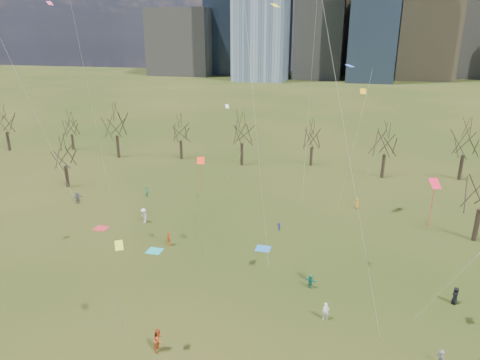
% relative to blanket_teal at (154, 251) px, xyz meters
% --- Properties ---
extents(ground, '(500.00, 500.00, 0.00)m').
position_rel_blanket_teal_xyz_m(ground, '(8.13, -6.40, -0.01)').
color(ground, black).
rests_on(ground, ground).
extents(downtown_skyline, '(212.50, 78.00, 118.00)m').
position_rel_blanket_teal_xyz_m(downtown_skyline, '(5.69, 204.24, 38.99)').
color(downtown_skyline, slate).
rests_on(downtown_skyline, ground).
extents(bare_tree_row, '(113.04, 29.80, 9.50)m').
position_rel_blanket_teal_xyz_m(bare_tree_row, '(8.04, 30.82, 6.10)').
color(bare_tree_row, black).
rests_on(bare_tree_row, ground).
extents(blanket_teal, '(1.60, 1.50, 0.03)m').
position_rel_blanket_teal_xyz_m(blanket_teal, '(0.00, 0.00, 0.00)').
color(blanket_teal, teal).
rests_on(blanket_teal, ground).
extents(blanket_navy, '(1.60, 1.50, 0.03)m').
position_rel_blanket_teal_xyz_m(blanket_navy, '(11.30, 3.51, 0.00)').
color(blanket_navy, blue).
rests_on(blanket_navy, ground).
extents(blanket_crimson, '(1.60, 1.50, 0.03)m').
position_rel_blanket_teal_xyz_m(blanket_crimson, '(-8.78, 3.61, 0.00)').
color(blanket_crimson, red).
rests_on(blanket_crimson, ground).
extents(person_1, '(0.64, 0.50, 1.56)m').
position_rel_blanket_teal_xyz_m(person_1, '(18.74, -7.25, 0.77)').
color(person_1, white).
rests_on(person_1, ground).
extents(person_2, '(0.70, 0.90, 1.85)m').
position_rel_blanket_teal_xyz_m(person_2, '(7.07, -14.01, 0.91)').
color(person_2, '#C3491B').
rests_on(person_2, ground).
extents(person_3, '(0.77, 0.80, 1.10)m').
position_rel_blanket_teal_xyz_m(person_3, '(27.03, -10.14, 0.53)').
color(person_3, '#5B5B60').
rests_on(person_3, ground).
extents(person_4, '(0.88, 0.98, 1.60)m').
position_rel_blanket_teal_xyz_m(person_4, '(1.02, 1.62, 0.79)').
color(person_4, orange).
rests_on(person_4, ground).
extents(person_5, '(1.31, 0.64, 1.36)m').
position_rel_blanket_teal_xyz_m(person_5, '(17.05, -2.83, 0.66)').
color(person_5, '#1B7B5F').
rests_on(person_5, ground).
extents(person_6, '(0.80, 0.93, 1.61)m').
position_rel_blanket_teal_xyz_m(person_6, '(29.47, -2.15, 0.79)').
color(person_6, black).
rests_on(person_6, ground).
extents(person_8, '(0.49, 0.57, 0.99)m').
position_rel_blanket_teal_xyz_m(person_8, '(12.16, 8.49, 0.48)').
color(person_8, '#2727A9').
rests_on(person_8, ground).
extents(person_9, '(1.38, 1.29, 1.87)m').
position_rel_blanket_teal_xyz_m(person_9, '(-4.48, 6.52, 0.92)').
color(person_9, silver).
rests_on(person_9, ground).
extents(person_11, '(1.40, 1.49, 1.67)m').
position_rel_blanket_teal_xyz_m(person_11, '(-16.33, 10.09, 0.82)').
color(person_11, slate).
rests_on(person_11, ground).
extents(person_12, '(0.59, 0.77, 1.40)m').
position_rel_blanket_teal_xyz_m(person_12, '(21.19, 18.05, 0.68)').
color(person_12, orange).
rests_on(person_12, ground).
extents(person_13, '(0.47, 0.65, 1.63)m').
position_rel_blanket_teal_xyz_m(person_13, '(-7.98, 14.61, 0.80)').
color(person_13, '#1A7651').
rests_on(person_13, ground).
extents(kites_airborne, '(59.29, 42.73, 30.33)m').
position_rel_blanket_teal_xyz_m(kites_airborne, '(14.01, 3.55, 13.31)').
color(kites_airborne, '#FF3515').
rests_on(kites_airborne, ground).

